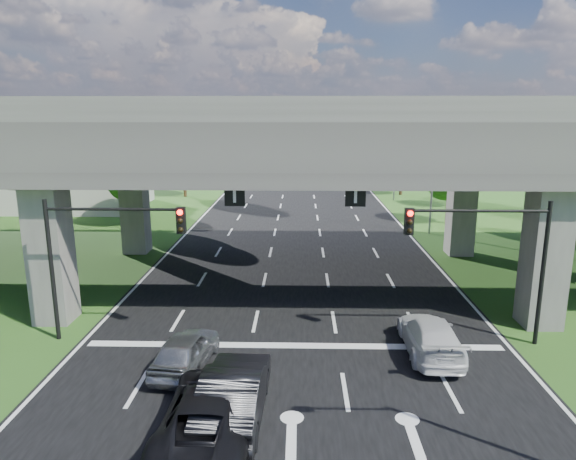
{
  "coord_description": "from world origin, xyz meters",
  "views": [
    {
      "loc": [
        0.22,
        -15.97,
        9.35
      ],
      "look_at": [
        -0.38,
        8.85,
        3.68
      ],
      "focal_mm": 32.0,
      "sensor_mm": 36.0,
      "label": 1
    }
  ],
  "objects_px": {
    "streetlight_far": "(429,160)",
    "streetlight_beyond": "(392,147)",
    "car_dark": "(234,393)",
    "signal_right": "(491,246)",
    "signal_left": "(101,244)",
    "car_trailing": "(211,411)",
    "car_white": "(430,336)",
    "car_silver": "(186,350)"
  },
  "relations": [
    {
      "from": "signal_right",
      "to": "car_trailing",
      "type": "distance_m",
      "value": 12.54
    },
    {
      "from": "streetlight_far",
      "to": "car_silver",
      "type": "distance_m",
      "value": 27.02
    },
    {
      "from": "streetlight_beyond",
      "to": "car_silver",
      "type": "relative_size",
      "value": 2.41
    },
    {
      "from": "signal_right",
      "to": "signal_left",
      "type": "distance_m",
      "value": 15.65
    },
    {
      "from": "signal_left",
      "to": "streetlight_far",
      "type": "distance_m",
      "value": 26.95
    },
    {
      "from": "streetlight_far",
      "to": "car_trailing",
      "type": "relative_size",
      "value": 1.74
    },
    {
      "from": "streetlight_far",
      "to": "streetlight_beyond",
      "type": "xyz_separation_m",
      "value": [
        0.0,
        16.0,
        0.0
      ]
    },
    {
      "from": "signal_left",
      "to": "streetlight_beyond",
      "type": "distance_m",
      "value": 40.3
    },
    {
      "from": "streetlight_beyond",
      "to": "car_trailing",
      "type": "height_order",
      "value": "streetlight_beyond"
    },
    {
      "from": "signal_right",
      "to": "streetlight_far",
      "type": "distance_m",
      "value": 20.25
    },
    {
      "from": "signal_right",
      "to": "streetlight_far",
      "type": "bearing_deg",
      "value": 83.53
    },
    {
      "from": "streetlight_far",
      "to": "car_silver",
      "type": "bearing_deg",
      "value": -122.13
    },
    {
      "from": "streetlight_far",
      "to": "streetlight_beyond",
      "type": "bearing_deg",
      "value": 90.0
    },
    {
      "from": "car_white",
      "to": "car_trailing",
      "type": "height_order",
      "value": "car_trailing"
    },
    {
      "from": "streetlight_far",
      "to": "streetlight_beyond",
      "type": "height_order",
      "value": "same"
    },
    {
      "from": "car_silver",
      "to": "car_trailing",
      "type": "height_order",
      "value": "car_trailing"
    },
    {
      "from": "car_white",
      "to": "streetlight_beyond",
      "type": "bearing_deg",
      "value": -96.23
    },
    {
      "from": "signal_right",
      "to": "signal_left",
      "type": "relative_size",
      "value": 1.0
    },
    {
      "from": "streetlight_far",
      "to": "car_trailing",
      "type": "bearing_deg",
      "value": -115.14
    },
    {
      "from": "signal_left",
      "to": "car_white",
      "type": "distance_m",
      "value": 13.7
    },
    {
      "from": "car_white",
      "to": "streetlight_far",
      "type": "bearing_deg",
      "value": -101.6
    },
    {
      "from": "streetlight_far",
      "to": "streetlight_beyond",
      "type": "relative_size",
      "value": 1.0
    },
    {
      "from": "car_silver",
      "to": "car_trailing",
      "type": "bearing_deg",
      "value": 119.85
    },
    {
      "from": "car_trailing",
      "to": "car_silver",
      "type": "bearing_deg",
      "value": -66.67
    },
    {
      "from": "streetlight_beyond",
      "to": "car_dark",
      "type": "relative_size",
      "value": 1.91
    },
    {
      "from": "car_dark",
      "to": "signal_right",
      "type": "bearing_deg",
      "value": -148.08
    },
    {
      "from": "signal_right",
      "to": "streetlight_beyond",
      "type": "height_order",
      "value": "streetlight_beyond"
    },
    {
      "from": "signal_right",
      "to": "streetlight_beyond",
      "type": "distance_m",
      "value": 36.17
    },
    {
      "from": "streetlight_far",
      "to": "car_dark",
      "type": "xyz_separation_m",
      "value": [
        -11.9,
        -25.65,
        -4.96
      ]
    },
    {
      "from": "signal_right",
      "to": "car_trailing",
      "type": "height_order",
      "value": "signal_right"
    },
    {
      "from": "signal_left",
      "to": "car_trailing",
      "type": "height_order",
      "value": "signal_left"
    },
    {
      "from": "streetlight_beyond",
      "to": "car_white",
      "type": "relative_size",
      "value": 2.04
    },
    {
      "from": "signal_left",
      "to": "car_white",
      "type": "xyz_separation_m",
      "value": [
        13.22,
        -0.94,
        -3.44
      ]
    },
    {
      "from": "streetlight_far",
      "to": "car_silver",
      "type": "relative_size",
      "value": 2.41
    },
    {
      "from": "signal_left",
      "to": "car_dark",
      "type": "distance_m",
      "value": 8.86
    },
    {
      "from": "car_dark",
      "to": "car_trailing",
      "type": "height_order",
      "value": "car_dark"
    },
    {
      "from": "streetlight_beyond",
      "to": "car_dark",
      "type": "distance_m",
      "value": 43.6
    },
    {
      "from": "signal_left",
      "to": "streetlight_far",
      "type": "height_order",
      "value": "streetlight_far"
    },
    {
      "from": "streetlight_far",
      "to": "car_silver",
      "type": "height_order",
      "value": "streetlight_far"
    },
    {
      "from": "signal_left",
      "to": "car_white",
      "type": "height_order",
      "value": "signal_left"
    },
    {
      "from": "streetlight_beyond",
      "to": "car_white",
      "type": "xyz_separation_m",
      "value": [
        -4.7,
        -37.0,
        -5.11
      ]
    },
    {
      "from": "signal_left",
      "to": "streetlight_beyond",
      "type": "bearing_deg",
      "value": 63.57
    }
  ]
}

